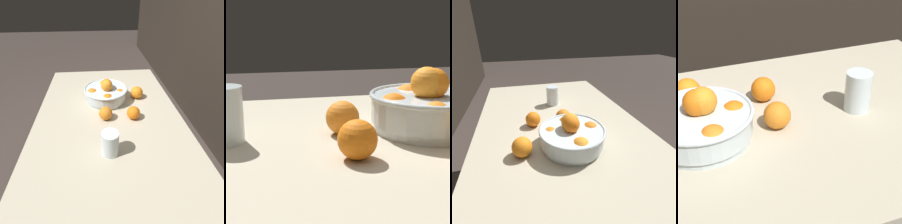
# 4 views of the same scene
# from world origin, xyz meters

# --- Properties ---
(dining_table) EXTENTS (1.44, 0.88, 0.70)m
(dining_table) POSITION_xyz_m (0.00, 0.00, 0.64)
(dining_table) COLOR #B7AD93
(dining_table) RESTS_ON ground_plane
(fruit_bowl) EXTENTS (0.29, 0.29, 0.16)m
(fruit_bowl) POSITION_xyz_m (-0.22, -0.01, 0.76)
(fruit_bowl) COLOR silver
(fruit_bowl) RESTS_ON dining_table
(juice_glass) EXTENTS (0.08, 0.08, 0.12)m
(juice_glass) POSITION_xyz_m (0.25, -0.01, 0.76)
(juice_glass) COLOR #F4A314
(juice_glass) RESTS_ON dining_table
(orange_loose_near_bowl) EXTENTS (0.08, 0.08, 0.08)m
(orange_loose_near_bowl) POSITION_xyz_m (-0.23, 0.21, 0.75)
(orange_loose_near_bowl) COLOR orange
(orange_loose_near_bowl) RESTS_ON dining_table
(orange_loose_front) EXTENTS (0.08, 0.08, 0.08)m
(orange_loose_front) POSITION_xyz_m (0.00, 0.14, 0.74)
(orange_loose_front) COLOR orange
(orange_loose_front) RESTS_ON dining_table
(orange_loose_aside) EXTENTS (0.08, 0.08, 0.08)m
(orange_loose_aside) POSITION_xyz_m (-0.01, -0.02, 0.74)
(orange_loose_aside) COLOR orange
(orange_loose_aside) RESTS_ON dining_table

